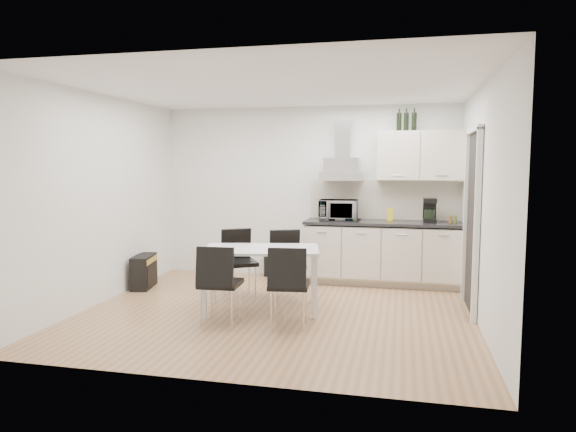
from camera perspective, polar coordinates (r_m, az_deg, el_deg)
name	(u,v)px	position (r m, az deg, el deg)	size (l,w,h in m)	color
ground	(277,312)	(6.15, -1.28, -10.60)	(4.50, 4.50, 0.00)	tan
wall_back	(308,193)	(7.87, 2.19, 2.61)	(4.50, 0.10, 2.60)	white
wall_front	(214,221)	(4.02, -8.19, -0.51)	(4.50, 0.10, 2.60)	white
wall_left	(102,199)	(6.82, -20.00, 1.77)	(0.10, 4.00, 2.60)	white
wall_right	(482,205)	(5.81, 20.79, 1.10)	(0.10, 4.00, 2.60)	white
ceiling	(276,87)	(5.97, -1.34, 14.11)	(4.50, 4.50, 0.00)	white
doorway	(471,223)	(6.37, 19.65, -0.74)	(0.08, 1.04, 2.10)	white
kitchenette	(385,227)	(7.52, 10.71, -1.23)	(2.22, 0.64, 2.52)	beige
dining_table	(261,255)	(6.08, -2.99, -4.37)	(1.48, 1.02, 0.75)	white
chair_far_left	(239,264)	(6.76, -5.41, -5.29)	(0.44, 0.50, 0.88)	black
chair_far_right	(287,265)	(6.62, -0.07, -5.50)	(0.44, 0.50, 0.88)	black
chair_near_left	(221,284)	(5.64, -7.49, -7.54)	(0.44, 0.50, 0.88)	black
chair_near_right	(289,286)	(5.53, 0.10, -7.77)	(0.44, 0.50, 0.88)	black
guitar_amp	(144,271)	(7.54, -15.72, -5.94)	(0.35, 0.59, 0.46)	black
floor_speaker	(270,265)	(8.04, -1.98, -5.48)	(0.20, 0.18, 0.33)	black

